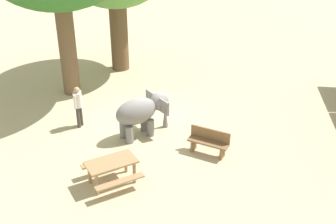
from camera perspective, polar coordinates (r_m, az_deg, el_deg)
name	(u,v)px	position (r m, az deg, el deg)	size (l,w,h in m)	color
ground_plane	(146,123)	(16.18, -3.05, -1.46)	(60.00, 60.00, 0.00)	tan
elephant	(142,111)	(14.96, -3.59, 0.10)	(1.99, 2.03, 1.49)	slate
person_handler	(78,104)	(15.84, -12.13, 1.11)	(0.50, 0.32, 1.62)	#3F3833
wooden_bench	(209,141)	(14.16, 5.59, -3.96)	(0.84, 1.45, 0.88)	brown
picnic_table_near	(111,167)	(12.76, -7.70, -7.40)	(2.08, 2.09, 0.78)	#9E7A51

